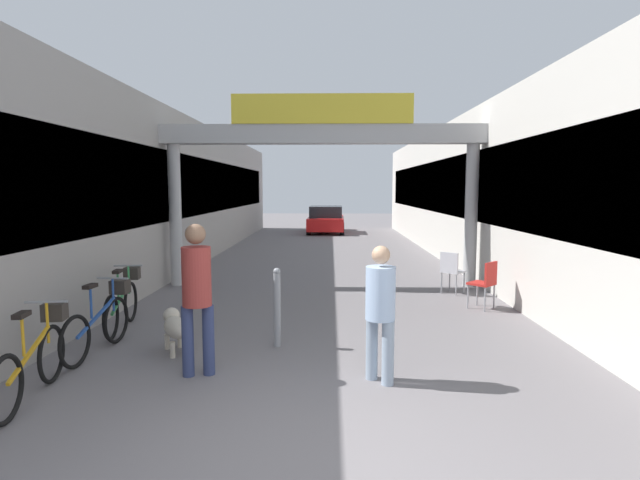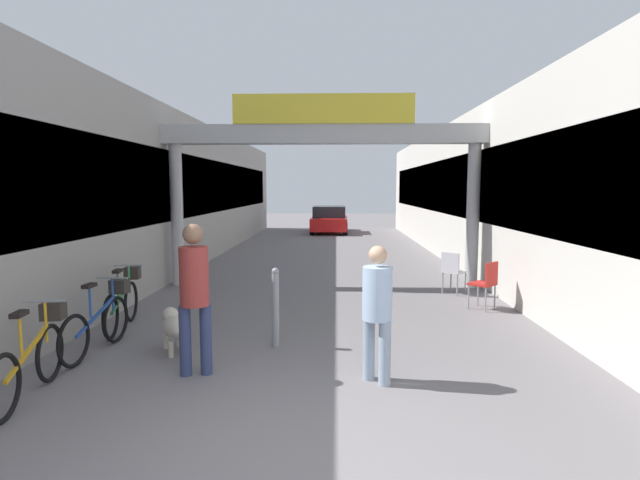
{
  "view_description": "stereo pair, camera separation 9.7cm",
  "coord_description": "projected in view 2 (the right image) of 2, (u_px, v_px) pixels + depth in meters",
  "views": [
    {
      "loc": [
        0.19,
        -3.76,
        2.23
      ],
      "look_at": [
        0.0,
        5.11,
        1.3
      ],
      "focal_mm": 28.0,
      "sensor_mm": 36.0,
      "label": 1
    },
    {
      "loc": [
        0.29,
        -3.76,
        2.23
      ],
      "look_at": [
        0.0,
        5.11,
        1.3
      ],
      "focal_mm": 28.0,
      "sensor_mm": 36.0,
      "label": 2
    }
  ],
  "objects": [
    {
      "name": "pedestrian_companion",
      "position": [
        377.0,
        306.0,
        5.66
      ],
      "size": [
        0.48,
        0.48,
        1.58
      ],
      "color": "#8C9EB2",
      "rests_on": "ground_plane"
    },
    {
      "name": "storefront_left",
      "position": [
        156.0,
        193.0,
        14.86
      ],
      "size": [
        3.0,
        26.0,
        4.14
      ],
      "color": "#9E9993",
      "rests_on": "ground_plane"
    },
    {
      "name": "arcade_sign_gateway",
      "position": [
        323.0,
        151.0,
        11.1
      ],
      "size": [
        7.4,
        0.47,
        4.26
      ],
      "color": "#B2B2B2",
      "rests_on": "ground_plane"
    },
    {
      "name": "bicycle_orange_nearest",
      "position": [
        33.0,
        356.0,
        5.34
      ],
      "size": [
        0.46,
        1.68,
        0.98
      ],
      "color": "black",
      "rests_on": "ground_plane"
    },
    {
      "name": "ground_plane",
      "position": [
        299.0,
        468.0,
        3.98
      ],
      "size": [
        80.0,
        80.0,
        0.0
      ],
      "primitive_type": "plane",
      "color": "slate"
    },
    {
      "name": "bicycle_green_third",
      "position": [
        123.0,
        301.0,
        7.95
      ],
      "size": [
        0.46,
        1.68,
        0.98
      ],
      "color": "black",
      "rests_on": "ground_plane"
    },
    {
      "name": "bicycle_blue_second",
      "position": [
        101.0,
        320.0,
        6.8
      ],
      "size": [
        0.46,
        1.69,
        0.98
      ],
      "color": "black",
      "rests_on": "ground_plane"
    },
    {
      "name": "bollard_post_metal",
      "position": [
        276.0,
        307.0,
        7.0
      ],
      "size": [
        0.1,
        0.1,
        1.12
      ],
      "color": "gray",
      "rests_on": "ground_plane"
    },
    {
      "name": "parked_car_red",
      "position": [
        330.0,
        220.0,
        25.02
      ],
      "size": [
        1.85,
        4.03,
        1.33
      ],
      "color": "red",
      "rests_on": "ground_plane"
    },
    {
      "name": "cafe_chair_aluminium_farther",
      "position": [
        452.0,
        269.0,
        10.45
      ],
      "size": [
        0.57,
        0.57,
        0.89
      ],
      "color": "gray",
      "rests_on": "ground_plane"
    },
    {
      "name": "dog_on_leash",
      "position": [
        174.0,
        326.0,
        6.83
      ],
      "size": [
        0.58,
        0.79,
        0.56
      ],
      "color": "beige",
      "rests_on": "ground_plane"
    },
    {
      "name": "storefront_right",
      "position": [
        501.0,
        193.0,
        14.53
      ],
      "size": [
        3.0,
        26.0,
        4.14
      ],
      "color": "beige",
      "rests_on": "ground_plane"
    },
    {
      "name": "pedestrian_with_dog",
      "position": [
        194.0,
        289.0,
        5.87
      ],
      "size": [
        0.41,
        0.41,
        1.82
      ],
      "color": "navy",
      "rests_on": "ground_plane"
    },
    {
      "name": "cafe_chair_red_nearer",
      "position": [
        486.0,
        281.0,
        9.11
      ],
      "size": [
        0.57,
        0.57,
        0.89
      ],
      "color": "gray",
      "rests_on": "ground_plane"
    }
  ]
}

